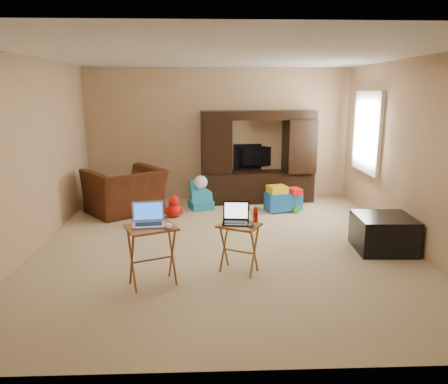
{
  "coord_description": "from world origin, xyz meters",
  "views": [
    {
      "loc": [
        -0.22,
        -5.65,
        2.06
      ],
      "look_at": [
        0.0,
        -0.2,
        0.8
      ],
      "focal_mm": 35.0,
      "sensor_mm": 36.0,
      "label": 1
    }
  ],
  "objects_px": {
    "push_toy": "(283,198)",
    "water_bottle": "(255,215)",
    "television": "(256,157)",
    "laptop_left": "(148,215)",
    "child_rocker": "(201,195)",
    "ottoman": "(383,233)",
    "tray_table_right": "(239,248)",
    "recliner": "(125,191)",
    "mouse_left": "(169,226)",
    "mouse_right": "(252,225)",
    "entertainment_center": "(258,157)",
    "plush_toy": "(174,206)",
    "tray_table_left": "(152,256)",
    "laptop_right": "(236,214)"
  },
  "relations": [
    {
      "from": "recliner",
      "to": "plush_toy",
      "type": "xyz_separation_m",
      "value": [
        0.85,
        -0.32,
        -0.19
      ]
    },
    {
      "from": "laptop_right",
      "to": "water_bottle",
      "type": "distance_m",
      "value": 0.24
    },
    {
      "from": "plush_toy",
      "to": "tray_table_right",
      "type": "distance_m",
      "value": 2.47
    },
    {
      "from": "plush_toy",
      "to": "mouse_right",
      "type": "relative_size",
      "value": 3.24
    },
    {
      "from": "ottoman",
      "to": "mouse_right",
      "type": "relative_size",
      "value": 6.16
    },
    {
      "from": "child_rocker",
      "to": "ottoman",
      "type": "relative_size",
      "value": 0.72
    },
    {
      "from": "push_toy",
      "to": "laptop_right",
      "type": "bearing_deg",
      "value": -126.4
    },
    {
      "from": "television",
      "to": "laptop_left",
      "type": "height_order",
      "value": "television"
    },
    {
      "from": "child_rocker",
      "to": "push_toy",
      "type": "distance_m",
      "value": 1.46
    },
    {
      "from": "television",
      "to": "mouse_left",
      "type": "bearing_deg",
      "value": 61.1
    },
    {
      "from": "push_toy",
      "to": "water_bottle",
      "type": "bearing_deg",
      "value": -122.17
    },
    {
      "from": "television",
      "to": "mouse_left",
      "type": "height_order",
      "value": "television"
    },
    {
      "from": "mouse_right",
      "to": "recliner",
      "type": "bearing_deg",
      "value": 124.83
    },
    {
      "from": "recliner",
      "to": "push_toy",
      "type": "height_order",
      "value": "recliner"
    },
    {
      "from": "laptop_left",
      "to": "laptop_right",
      "type": "distance_m",
      "value": 1.0
    },
    {
      "from": "push_toy",
      "to": "ottoman",
      "type": "bearing_deg",
      "value": -78.44
    },
    {
      "from": "entertainment_center",
      "to": "child_rocker",
      "type": "bearing_deg",
      "value": -159.89
    },
    {
      "from": "ottoman",
      "to": "laptop_left",
      "type": "xyz_separation_m",
      "value": [
        -2.95,
        -0.92,
        0.55
      ]
    },
    {
      "from": "television",
      "to": "laptop_left",
      "type": "relative_size",
      "value": 2.52
    },
    {
      "from": "mouse_left",
      "to": "water_bottle",
      "type": "distance_m",
      "value": 1.07
    },
    {
      "from": "child_rocker",
      "to": "water_bottle",
      "type": "bearing_deg",
      "value": -94.68
    },
    {
      "from": "push_toy",
      "to": "tray_table_right",
      "type": "bearing_deg",
      "value": -125.48
    },
    {
      "from": "tray_table_left",
      "to": "water_bottle",
      "type": "distance_m",
      "value": 1.26
    },
    {
      "from": "entertainment_center",
      "to": "recliner",
      "type": "bearing_deg",
      "value": -168.36
    },
    {
      "from": "entertainment_center",
      "to": "laptop_left",
      "type": "height_order",
      "value": "entertainment_center"
    },
    {
      "from": "tray_table_right",
      "to": "mouse_left",
      "type": "relative_size",
      "value": 4.3
    },
    {
      "from": "plush_toy",
      "to": "mouse_right",
      "type": "height_order",
      "value": "mouse_right"
    },
    {
      "from": "child_rocker",
      "to": "mouse_left",
      "type": "bearing_deg",
      "value": -113.62
    },
    {
      "from": "recliner",
      "to": "child_rocker",
      "type": "xyz_separation_m",
      "value": [
        1.3,
        0.22,
        -0.12
      ]
    },
    {
      "from": "laptop_left",
      "to": "ottoman",
      "type": "bearing_deg",
      "value": 9.56
    },
    {
      "from": "tray_table_right",
      "to": "mouse_right",
      "type": "height_order",
      "value": "mouse_right"
    },
    {
      "from": "water_bottle",
      "to": "mouse_left",
      "type": "bearing_deg",
      "value": -154.53
    },
    {
      "from": "plush_toy",
      "to": "laptop_right",
      "type": "bearing_deg",
      "value": -68.88
    },
    {
      "from": "recliner",
      "to": "laptop_right",
      "type": "distance_m",
      "value": 3.13
    },
    {
      "from": "plush_toy",
      "to": "laptop_right",
      "type": "relative_size",
      "value": 1.26
    },
    {
      "from": "television",
      "to": "laptop_left",
      "type": "bearing_deg",
      "value": 57.77
    },
    {
      "from": "child_rocker",
      "to": "ottoman",
      "type": "xyz_separation_m",
      "value": [
        2.44,
        -2.19,
        -0.03
      ]
    },
    {
      "from": "recliner",
      "to": "laptop_right",
      "type": "height_order",
      "value": "laptop_right"
    },
    {
      "from": "child_rocker",
      "to": "mouse_right",
      "type": "xyz_separation_m",
      "value": [
        0.6,
        -2.95,
        0.34
      ]
    },
    {
      "from": "tray_table_right",
      "to": "ottoman",
      "type": "bearing_deg",
      "value": 46.78
    },
    {
      "from": "entertainment_center",
      "to": "child_rocker",
      "type": "relative_size",
      "value": 4.04
    },
    {
      "from": "push_toy",
      "to": "tray_table_right",
      "type": "relative_size",
      "value": 1.08
    },
    {
      "from": "laptop_left",
      "to": "recliner",
      "type": "bearing_deg",
      "value": 97.35
    },
    {
      "from": "tray_table_left",
      "to": "laptop_left",
      "type": "distance_m",
      "value": 0.45
    },
    {
      "from": "child_rocker",
      "to": "push_toy",
      "type": "height_order",
      "value": "child_rocker"
    },
    {
      "from": "tray_table_left",
      "to": "laptop_right",
      "type": "distance_m",
      "value": 1.05
    },
    {
      "from": "push_toy",
      "to": "laptop_left",
      "type": "distance_m",
      "value": 3.54
    },
    {
      "from": "entertainment_center",
      "to": "water_bottle",
      "type": "bearing_deg",
      "value": -102.51
    },
    {
      "from": "laptop_left",
      "to": "water_bottle",
      "type": "xyz_separation_m",
      "value": [
        1.19,
        0.36,
        -0.11
      ]
    },
    {
      "from": "tray_table_left",
      "to": "tray_table_right",
      "type": "relative_size",
      "value": 1.14
    }
  ]
}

